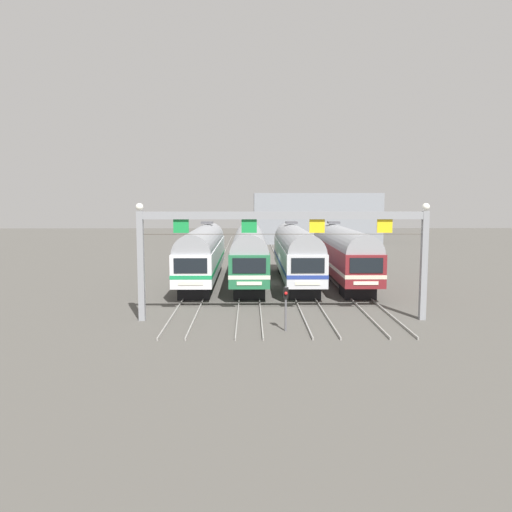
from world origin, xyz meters
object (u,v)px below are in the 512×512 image
commuter_train_silver (296,252)px  commuter_train_green (249,252)px  catenary_gantry (283,235)px  commuter_train_white (202,252)px  commuter_train_maroon (343,252)px  yard_signal_mast (286,300)px

commuter_train_silver → commuter_train_green: bearing=180.0°
commuter_train_silver → catenary_gantry: catenary_gantry is taller
commuter_train_white → commuter_train_maroon: same height
commuter_train_maroon → catenary_gantry: size_ratio=1.05×
commuter_train_white → commuter_train_green: size_ratio=1.00×
commuter_train_green → catenary_gantry: size_ratio=1.05×
commuter_train_green → commuter_train_maroon: same height
commuter_train_silver → catenary_gantry: 13.86m
commuter_train_green → commuter_train_maroon: (7.98, 0.00, 0.00)m
commuter_train_maroon → yard_signal_mast: (-5.99, -16.08, -0.95)m
commuter_train_maroon → commuter_train_white: bearing=180.0°
commuter_train_white → commuter_train_maroon: bearing=0.0°
commuter_train_silver → yard_signal_mast: (-2.00, -16.08, -0.95)m
commuter_train_white → catenary_gantry: size_ratio=1.05×
catenary_gantry → commuter_train_green: bearing=98.4°
commuter_train_white → commuter_train_green: 3.99m
commuter_train_green → catenary_gantry: catenary_gantry is taller
commuter_train_green → commuter_train_silver: 3.99m
commuter_train_silver → commuter_train_maroon: (3.99, 0.00, 0.00)m
commuter_train_silver → commuter_train_maroon: size_ratio=1.00×
commuter_train_green → commuter_train_silver: size_ratio=1.00×
commuter_train_silver → commuter_train_white: bearing=180.0°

